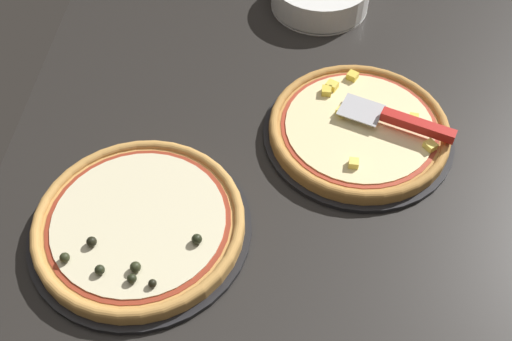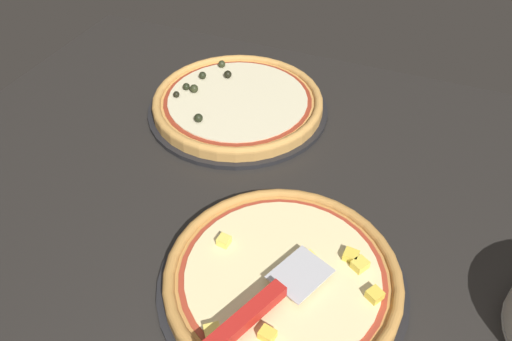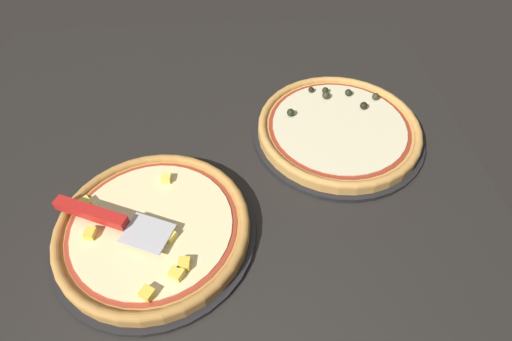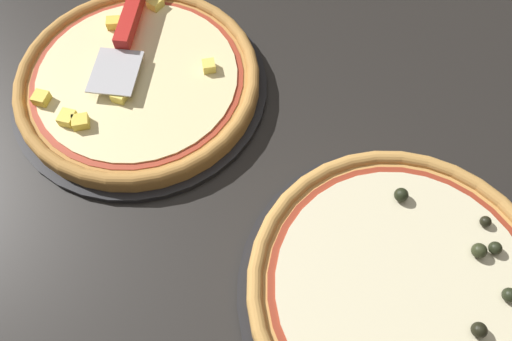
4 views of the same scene
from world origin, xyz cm
name	(u,v)px [view 1 (image 1 of 4)]	position (x,y,z in cm)	size (l,w,h in cm)	color
ground_plane	(315,157)	(0.00, 0.00, -1.80)	(150.73, 122.75, 3.60)	black
pizza_pan_front	(358,135)	(4.46, -8.37, 0.50)	(38.28, 38.28, 1.00)	black
pizza_front	(359,128)	(4.48, -8.37, 2.50)	(35.98, 35.98, 3.72)	#B77F3D
pizza_pan_back	(141,229)	(-20.45, 31.36, 0.50)	(39.65, 39.65, 1.00)	black
pizza_back	(139,222)	(-20.50, 31.36, 2.53)	(37.27, 37.27, 4.19)	#C68E47
serving_spatula	(408,123)	(3.53, -17.37, 5.57)	(12.95, 22.70, 2.00)	#B7B7BC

